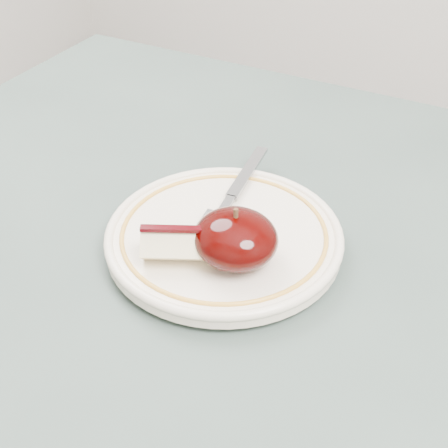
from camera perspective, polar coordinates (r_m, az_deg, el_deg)
The scene contains 5 objects.
table at distance 0.59m, azimuth -1.92°, elevation -12.82°, with size 0.90×0.90×0.75m.
plate at distance 0.57m, azimuth 0.00°, elevation -1.12°, with size 0.22×0.22×0.02m.
apple_half at distance 0.52m, azimuth 1.06°, elevation -1.33°, with size 0.07×0.07×0.05m.
apple_wedge at distance 0.53m, azimuth -3.47°, elevation -1.96°, with size 0.08×0.06×0.04m.
fork at distance 0.60m, azimuth 0.63°, elevation 2.40°, with size 0.04×0.19×0.00m.
Camera 1 is at (0.19, -0.33, 1.12)m, focal length 50.00 mm.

